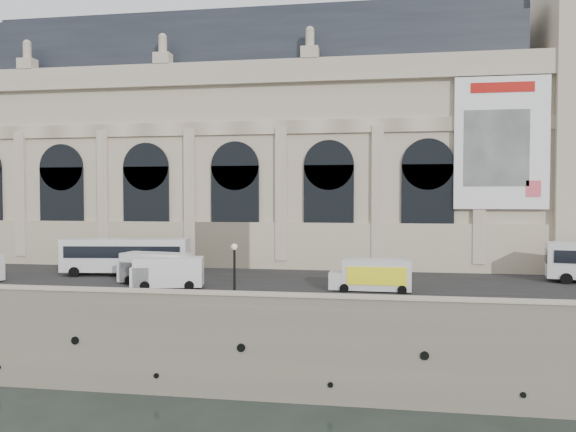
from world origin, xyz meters
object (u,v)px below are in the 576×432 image
object	(u,v)px
box_truck	(372,275)
bus_left	(126,255)
van_b	(152,268)
lamp_right	(234,275)
van_c	(165,273)

from	to	relation	value
box_truck	bus_left	bearing A→B (deg)	167.25
van_b	lamp_right	size ratio (longest dim) A/B	1.47
van_b	van_c	size ratio (longest dim) A/B	1.05
van_b	box_truck	distance (m)	19.21
lamp_right	box_truck	bearing A→B (deg)	39.06
box_truck	lamp_right	world-z (taller)	lamp_right
bus_left	van_c	world-z (taller)	bus_left
van_c	bus_left	bearing A→B (deg)	134.83
van_c	van_b	bearing A→B (deg)	133.27
bus_left	van_c	xyz separation A→B (m)	(6.56, -6.60, -0.69)
box_truck	lamp_right	distance (m)	12.28
bus_left	lamp_right	world-z (taller)	lamp_right
bus_left	lamp_right	bearing A→B (deg)	-42.53
van_c	box_truck	world-z (taller)	box_truck
van_c	box_truck	distance (m)	17.28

